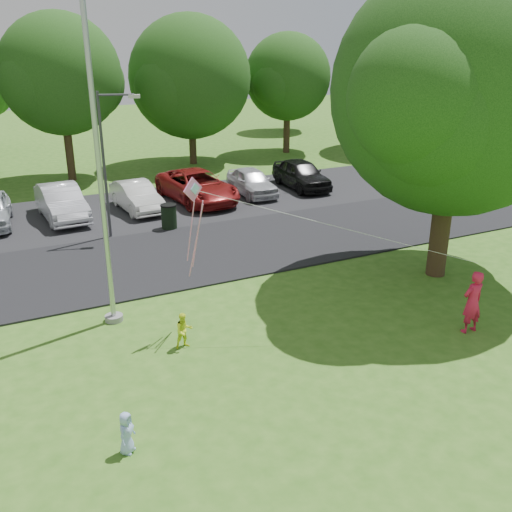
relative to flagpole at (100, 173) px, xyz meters
name	(u,v)px	position (x,y,z in m)	size (l,w,h in m)	color
ground	(317,379)	(3.50, -5.00, -4.17)	(120.00, 120.00, 0.00)	#36691B
park_road	(185,254)	(3.50, 4.00, -4.14)	(60.00, 6.00, 0.06)	black
parking_strip	(136,209)	(3.50, 10.50, -4.14)	(42.00, 7.00, 0.06)	black
flagpole	(100,173)	(0.00, 0.00, 0.00)	(0.50, 0.50, 10.00)	#B7BABF
street_lamp	(109,153)	(1.77, 7.05, -0.81)	(1.54, 0.57, 5.58)	#3F3F44
trash_can	(169,217)	(3.96, 7.11, -3.63)	(0.67, 0.67, 1.06)	black
big_tree	(456,96)	(10.27, -1.49, 1.59)	(8.39, 7.51, 9.67)	#332316
tree_row	(115,70)	(5.09, 19.23, 1.55)	(64.35, 11.94, 10.88)	#332316
horizon_trees	(119,83)	(7.56, 28.88, 0.14)	(77.46, 7.20, 7.02)	#332316
parked_cars	(117,195)	(2.68, 10.53, -3.39)	(20.16, 5.61, 1.49)	black
woman	(472,302)	(8.36, -4.85, -3.30)	(0.63, 0.41, 1.73)	#D41C45
child_yellow	(184,330)	(1.26, -2.26, -3.69)	(0.46, 0.36, 0.94)	#E9FF28
child_blue	(126,433)	(-1.03, -5.51, -3.73)	(0.42, 0.28, 0.87)	#9CBAEF
kite	(201,207)	(2.12, -1.50, -0.78)	(6.70, 3.70, 2.71)	pink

